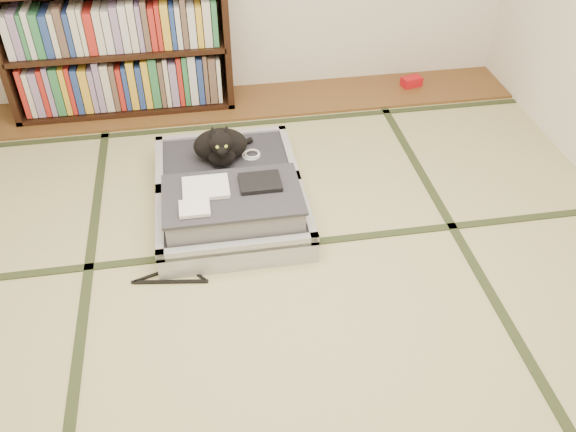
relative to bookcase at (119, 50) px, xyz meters
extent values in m
plane|color=#C4C183|center=(0.85, -2.07, -0.45)|extent=(4.50, 4.50, 0.00)
cube|color=brown|center=(0.85, -0.07, -0.44)|extent=(4.00, 0.50, 0.02)
cube|color=red|center=(2.14, -0.04, -0.40)|extent=(0.17, 0.12, 0.07)
cube|color=#2D381E|center=(-0.15, -2.07, -0.45)|extent=(0.05, 4.50, 0.01)
cube|color=#2D381E|center=(1.85, -2.07, -0.45)|extent=(0.05, 4.50, 0.01)
cube|color=#2D381E|center=(0.85, -1.67, -0.45)|extent=(4.00, 0.05, 0.01)
cube|color=#2D381E|center=(0.85, -0.37, -0.45)|extent=(4.00, 0.05, 0.01)
cube|color=black|center=(-0.74, 0.00, 0.02)|extent=(0.04, 0.35, 0.98)
cube|color=black|center=(0.74, 0.00, 0.02)|extent=(0.04, 0.35, 0.98)
cube|color=black|center=(0.00, 0.00, -0.42)|extent=(1.53, 0.35, 0.04)
cube|color=black|center=(0.00, 0.00, 0.02)|extent=(1.46, 0.35, 0.03)
cube|color=black|center=(0.00, 0.16, 0.02)|extent=(1.53, 0.02, 0.98)
cube|color=gray|center=(0.00, -0.02, -0.20)|extent=(1.37, 0.24, 0.41)
cube|color=gray|center=(0.00, -0.02, 0.21)|extent=(1.37, 0.24, 0.37)
cube|color=#BBBBC0|center=(0.63, -1.55, -0.38)|extent=(0.83, 0.55, 0.14)
cube|color=#2F2F36|center=(0.63, -1.55, -0.34)|extent=(0.74, 0.47, 0.11)
cube|color=#BBBBC0|center=(0.63, -1.80, -0.30)|extent=(0.83, 0.04, 0.06)
cube|color=#BBBBC0|center=(0.63, -1.29, -0.30)|extent=(0.83, 0.04, 0.06)
cube|color=#BBBBC0|center=(0.23, -1.55, -0.30)|extent=(0.04, 0.55, 0.06)
cube|color=#BBBBC0|center=(1.02, -1.55, -0.30)|extent=(0.04, 0.55, 0.06)
cube|color=#BBBBC0|center=(0.63, -0.99, -0.38)|extent=(0.83, 0.55, 0.14)
cube|color=#2F2F36|center=(0.63, -0.99, -0.34)|extent=(0.74, 0.47, 0.11)
cube|color=#BBBBC0|center=(0.63, -1.25, -0.30)|extent=(0.83, 0.04, 0.06)
cube|color=#BBBBC0|center=(0.63, -0.74, -0.30)|extent=(0.83, 0.04, 0.06)
cube|color=#BBBBC0|center=(0.23, -0.99, -0.30)|extent=(0.04, 0.55, 0.06)
cube|color=#BBBBC0|center=(1.02, -0.99, -0.30)|extent=(0.04, 0.55, 0.06)
cylinder|color=black|center=(0.63, -1.27, -0.30)|extent=(0.75, 0.03, 0.03)
cube|color=gray|center=(0.63, -1.55, -0.24)|extent=(0.71, 0.43, 0.14)
cube|color=#323239|center=(0.63, -1.55, -0.16)|extent=(0.73, 0.45, 0.02)
cube|color=white|center=(0.49, -1.49, -0.14)|extent=(0.24, 0.20, 0.02)
cube|color=black|center=(0.78, -1.49, -0.14)|extent=(0.22, 0.18, 0.02)
cube|color=white|center=(0.43, -1.66, -0.14)|extent=(0.16, 0.13, 0.02)
cube|color=white|center=(0.38, -1.81, -0.37)|extent=(0.07, 0.01, 0.05)
cube|color=white|center=(0.52, -1.81, -0.39)|extent=(0.06, 0.01, 0.04)
cube|color=orange|center=(0.91, -1.81, -0.37)|extent=(0.06, 0.01, 0.04)
cube|color=#197F33|center=(0.83, -1.81, -0.35)|extent=(0.04, 0.01, 0.03)
ellipsoid|color=black|center=(0.61, -1.01, -0.19)|extent=(0.32, 0.21, 0.20)
ellipsoid|color=black|center=(0.61, -1.10, -0.22)|extent=(0.16, 0.12, 0.12)
ellipsoid|color=black|center=(0.61, -1.13, -0.09)|extent=(0.14, 0.13, 0.13)
sphere|color=black|center=(0.61, -1.19, -0.12)|extent=(0.06, 0.06, 0.06)
cone|color=black|center=(0.57, -1.11, -0.03)|extent=(0.05, 0.06, 0.06)
cone|color=black|center=(0.65, -1.11, -0.03)|extent=(0.05, 0.06, 0.06)
sphere|color=#A5BF33|center=(0.58, -1.19, -0.09)|extent=(0.02, 0.02, 0.02)
sphere|color=#A5BF33|center=(0.63, -1.19, -0.09)|extent=(0.02, 0.02, 0.02)
cylinder|color=black|center=(0.72, -0.91, -0.27)|extent=(0.20, 0.12, 0.04)
torus|color=white|center=(0.79, -1.01, -0.29)|extent=(0.12, 0.12, 0.02)
torus|color=white|center=(0.79, -1.01, -0.27)|extent=(0.10, 0.10, 0.01)
cube|color=black|center=(0.27, -1.85, -0.44)|extent=(0.38, 0.07, 0.01)
cube|color=black|center=(0.16, -1.79, -0.44)|extent=(0.18, 0.07, 0.01)
cube|color=black|center=(0.38, -1.79, -0.44)|extent=(0.13, 0.16, 0.01)
cylinder|color=black|center=(0.27, -1.72, -0.44)|extent=(0.03, 0.07, 0.01)
camera|label=1|loc=(0.50, -4.09, 1.79)|focal=38.00mm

